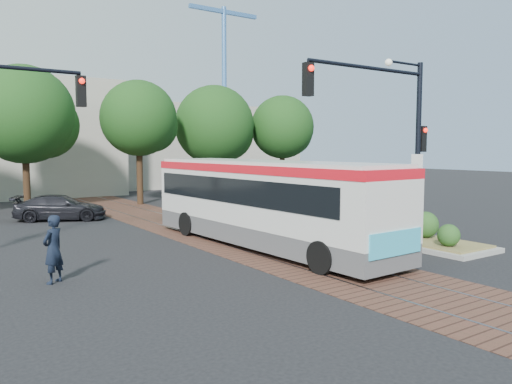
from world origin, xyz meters
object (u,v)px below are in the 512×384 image
Objects in this scene: traffic_island at (413,234)px; officer at (53,249)px; signal_pole_main at (395,122)px; parked_car at (60,208)px; city_bus at (263,199)px.

traffic_island is 11.62m from officer.
traffic_island is 3.95m from signal_pole_main.
traffic_island is 1.29× the size of parked_car.
traffic_island is 0.87× the size of signal_pole_main.
officer is 0.42× the size of parked_car.
traffic_island is at bearing -30.37° from city_bus.
officer is 11.48m from parked_car.
signal_pole_main is at bearing -35.28° from city_bus.
officer is at bearing 172.06° from traffic_island.
parked_car is (-4.15, 10.28, -1.02)m from city_bus.
city_bus is 6.98m from officer.
officer is at bearing -169.64° from parked_car.
city_bus is 2.70× the size of parked_car.
parked_car is at bearing 121.66° from signal_pole_main.
traffic_island is at bearing -5.36° from signal_pole_main.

